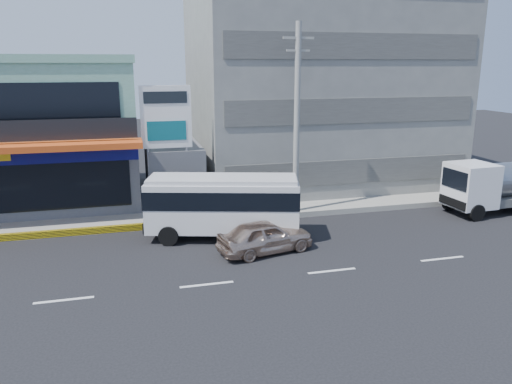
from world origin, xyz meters
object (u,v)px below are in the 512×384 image
sedan (265,236)px  tanker_truck (503,185)px  satellite_dish (174,144)px  minibus (223,202)px  billboard (166,124)px  shop_building (28,135)px  concrete_building (317,79)px  utility_pole_near (297,120)px

sedan → tanker_truck: tanker_truck is taller
satellite_dish → minibus: bearing=-75.2°
tanker_truck → billboard: bearing=167.8°
shop_building → tanker_truck: bearing=-18.8°
minibus → concrete_building: bearing=50.1°
satellite_dish → utility_pole_near: (6.00, -3.60, 1.57)m
utility_pole_near → minibus: bearing=-150.9°
satellite_dish → billboard: 2.31m
utility_pole_near → billboard: bearing=164.5°
utility_pole_near → tanker_truck: bearing=-10.3°
billboard → utility_pole_near: 6.75m
billboard → sedan: (3.50, -6.54, -4.21)m
satellite_dish → sedan: satellite_dish is taller
concrete_building → tanker_truck: concrete_building is taller
billboard → minibus: billboard is taller
concrete_building → utility_pole_near: 8.79m
satellite_dish → billboard: billboard is taller
billboard → shop_building: bearing=147.7°
sedan → shop_building: bearing=31.5°
satellite_dish → sedan: 9.32m
satellite_dish → utility_pole_near: bearing=-31.0°
billboard → minibus: 5.71m
billboard → sedan: billboard is taller
concrete_building → utility_pole_near: size_ratio=1.60×
billboard → satellite_dish: bearing=74.5°
utility_pole_near → sedan: utility_pole_near is taller
shop_building → minibus: 13.35m
sedan → minibus: bearing=18.7°
shop_building → sedan: shop_building is taller
shop_building → minibus: size_ratio=1.69×
concrete_building → sedan: concrete_building is taller
minibus → sedan: size_ratio=1.75×
utility_pole_near → concrete_building: bearing=62.2°
shop_building → sedan: bearing=-45.7°
satellite_dish → minibus: size_ratio=0.20×
concrete_building → satellite_dish: 11.30m
billboard → utility_pole_near: utility_pole_near is taller
shop_building → sedan: 16.10m
sedan → billboard: bearing=15.4°
concrete_building → minibus: 14.11m
shop_building → satellite_dish: 8.54m
shop_building → concrete_building: concrete_building is taller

